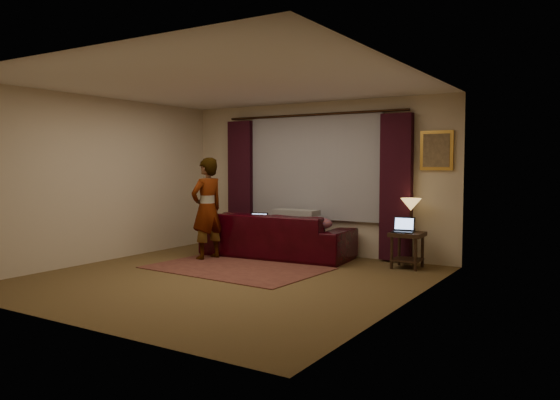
% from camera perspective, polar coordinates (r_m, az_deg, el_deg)
% --- Properties ---
extents(floor, '(5.00, 5.00, 0.01)m').
position_cam_1_polar(floor, '(7.48, -5.59, -8.19)').
color(floor, brown).
rests_on(floor, ground).
extents(ceiling, '(5.00, 5.00, 0.02)m').
position_cam_1_polar(ceiling, '(7.39, -5.72, 11.97)').
color(ceiling, silver).
rests_on(ceiling, ground).
extents(wall_back, '(5.00, 0.02, 2.60)m').
position_cam_1_polar(wall_back, '(9.42, 3.68, 2.28)').
color(wall_back, beige).
rests_on(wall_back, ground).
extents(wall_front, '(5.00, 0.02, 2.60)m').
position_cam_1_polar(wall_front, '(5.56, -21.62, 1.00)').
color(wall_front, beige).
rests_on(wall_front, ground).
extents(wall_left, '(0.02, 5.00, 2.60)m').
position_cam_1_polar(wall_left, '(9.07, -18.26, 2.04)').
color(wall_left, beige).
rests_on(wall_left, ground).
extents(wall_right, '(0.02, 5.00, 2.60)m').
position_cam_1_polar(wall_right, '(6.12, 13.20, 1.39)').
color(wall_right, beige).
rests_on(wall_right, ground).
extents(sheer_curtain, '(2.50, 0.05, 1.80)m').
position_cam_1_polar(sheer_curtain, '(9.37, 3.51, 3.50)').
color(sheer_curtain, '#94959B').
rests_on(sheer_curtain, wall_back).
extents(drape_left, '(0.50, 0.14, 2.30)m').
position_cam_1_polar(drape_left, '(10.14, -4.10, 1.70)').
color(drape_left, black).
rests_on(drape_left, floor).
extents(drape_right, '(0.50, 0.14, 2.30)m').
position_cam_1_polar(drape_right, '(8.71, 12.05, 1.30)').
color(drape_right, black).
rests_on(drape_right, floor).
extents(curtain_rod, '(0.04, 0.04, 3.40)m').
position_cam_1_polar(curtain_rod, '(9.36, 3.39, 8.89)').
color(curtain_rod, black).
rests_on(curtain_rod, wall_back).
extents(picture_frame, '(0.50, 0.04, 0.60)m').
position_cam_1_polar(picture_frame, '(8.60, 16.06, 5.00)').
color(picture_frame, gold).
rests_on(picture_frame, wall_back).
extents(sofa, '(2.58, 1.27, 1.01)m').
position_cam_1_polar(sofa, '(9.07, -0.33, -2.81)').
color(sofa, black).
rests_on(sofa, floor).
extents(throw_blanket, '(0.77, 0.31, 0.09)m').
position_cam_1_polar(throw_blanket, '(9.13, 1.71, 0.40)').
color(throw_blanket, gray).
rests_on(throw_blanket, sofa).
extents(clothing_pile, '(0.48, 0.38, 0.20)m').
position_cam_1_polar(clothing_pile, '(8.61, 4.03, -2.51)').
color(clothing_pile, '#7D4455').
rests_on(clothing_pile, sofa).
extents(laptop_sofa, '(0.36, 0.38, 0.22)m').
position_cam_1_polar(laptop_sofa, '(9.09, -2.42, -2.11)').
color(laptop_sofa, black).
rests_on(laptop_sofa, sofa).
extents(area_rug, '(2.60, 1.81, 0.01)m').
position_cam_1_polar(area_rug, '(8.17, -4.55, -7.08)').
color(area_rug, brown).
rests_on(area_rug, floor).
extents(end_table, '(0.48, 0.48, 0.54)m').
position_cam_1_polar(end_table, '(8.34, 13.15, -5.12)').
color(end_table, black).
rests_on(end_table, floor).
extents(tiffany_lamp, '(0.31, 0.31, 0.50)m').
position_cam_1_polar(tiffany_lamp, '(8.43, 13.50, -1.50)').
color(tiffany_lamp, olive).
rests_on(tiffany_lamp, end_table).
extents(laptop_table, '(0.35, 0.38, 0.22)m').
position_cam_1_polar(laptop_table, '(8.25, 12.72, -2.56)').
color(laptop_table, black).
rests_on(laptop_table, end_table).
extents(person, '(0.57, 0.57, 1.65)m').
position_cam_1_polar(person, '(8.91, -7.63, -0.89)').
color(person, gray).
rests_on(person, floor).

